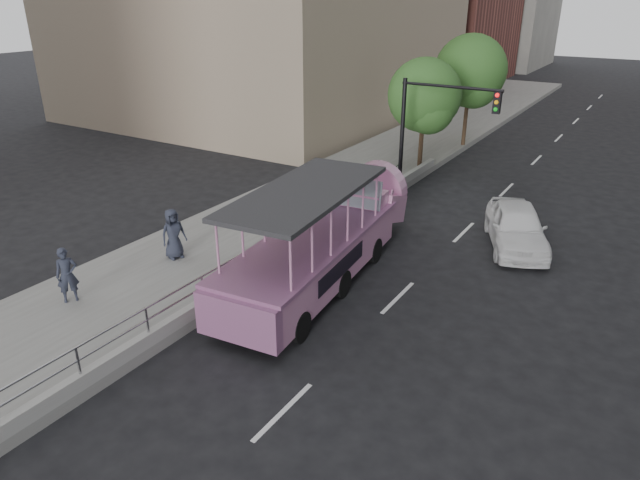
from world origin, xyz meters
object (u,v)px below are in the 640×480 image
Objects in this scene: car at (517,226)px; pedestrian_near at (67,275)px; street_tree_near at (426,98)px; duck_boat at (326,239)px; pedestrian_far at (173,234)px; parking_sign at (330,198)px; traffic_signal at (429,122)px; street_tree_far at (471,74)px.

pedestrian_near is at bearing -153.94° from car.
pedestrian_near is at bearing -101.07° from street_tree_near.
duck_boat reaches higher than pedestrian_far.
pedestrian_near is 9.11m from parking_sign.
street_tree_near reaches higher than parking_sign.
duck_boat reaches higher than car.
pedestrian_near is at bearing -130.84° from duck_boat.
parking_sign is 6.26m from traffic_signal.
car is at bearing 27.02° from parking_sign.
parking_sign is at bearing -16.18° from pedestrian_far.
duck_boat is at bearing -45.63° from pedestrian_far.
traffic_signal is (5.03, 14.13, 2.38)m from pedestrian_near.
pedestrian_near reaches higher than car.
car is at bearing -9.45° from pedestrian_near.
pedestrian_far is 0.33× the size of traffic_signal.
duck_boat is at bearing -89.91° from traffic_signal.
street_tree_near is (-1.61, 11.72, 2.59)m from duck_boat.
street_tree_far reaches higher than traffic_signal.
traffic_signal reaches higher than pedestrian_far.
pedestrian_far is 5.67m from parking_sign.
street_tree_far is at bearing 10.48° from pedestrian_far.
duck_boat is 1.78× the size of street_tree_near.
traffic_signal is 0.81× the size of street_tree_far.
duck_boat is 12.11m from street_tree_near.
pedestrian_far is 14.42m from street_tree_near.
street_tree_near reaches higher than pedestrian_far.
duck_boat is 1.58× the size of street_tree_far.
street_tree_far is (-0.10, 15.27, 2.67)m from parking_sign.
duck_boat reaches higher than pedestrian_near.
pedestrian_far reaches higher than car.
pedestrian_far is at bearing -99.16° from street_tree_far.
parking_sign is (-5.97, -3.04, 0.86)m from car.
street_tree_near is (3.00, 13.85, 2.66)m from pedestrian_far.
car is (4.66, 5.50, -0.45)m from duck_boat.
parking_sign is 0.50× the size of traffic_signal.
traffic_signal is (1.29, 5.84, 1.86)m from parking_sign.
car is at bearing -63.58° from street_tree_far.
parking_sign is at bearing 6.85° from pedestrian_near.
street_tree_near is (-1.60, 3.43, 0.32)m from traffic_signal.
car is at bearing -30.87° from traffic_signal.
pedestrian_far is 0.27× the size of street_tree_far.
parking_sign is at bearing -102.48° from traffic_signal.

